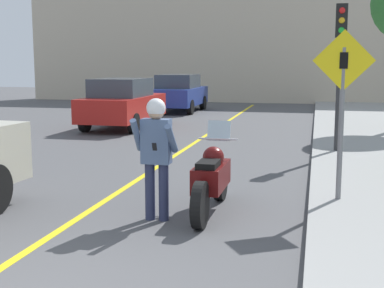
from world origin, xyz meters
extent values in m
cube|color=yellow|center=(-0.60, 6.00, 0.00)|extent=(0.12, 36.00, 0.01)
cube|color=beige|center=(0.00, 26.00, 3.13)|extent=(28.00, 1.20, 6.26)
cylinder|color=black|center=(1.20, 2.67, 0.32)|extent=(0.14, 0.65, 0.65)
cylinder|color=black|center=(1.20, 4.23, 0.32)|extent=(0.14, 0.65, 0.65)
cube|color=#510C0C|center=(1.20, 3.45, 0.55)|extent=(0.40, 1.07, 0.36)
sphere|color=#510C0C|center=(1.20, 3.60, 0.81)|extent=(0.32, 0.32, 0.32)
cube|color=black|center=(1.20, 3.21, 0.77)|extent=(0.28, 0.48, 0.10)
cylinder|color=silver|center=(1.20, 3.98, 1.03)|extent=(0.62, 0.03, 0.03)
cube|color=silver|center=(1.20, 4.05, 1.15)|extent=(0.36, 0.12, 0.31)
cylinder|color=#282D4C|center=(0.42, 2.93, 0.41)|extent=(0.14, 0.14, 0.81)
cylinder|color=#282D4C|center=(0.62, 2.93, 0.41)|extent=(0.14, 0.14, 0.81)
cube|color=slate|center=(0.52, 2.93, 1.12)|extent=(0.40, 0.22, 0.62)
cylinder|color=slate|center=(0.27, 2.83, 1.22)|extent=(0.09, 0.38, 0.49)
cylinder|color=slate|center=(0.77, 2.81, 1.19)|extent=(0.09, 0.44, 0.44)
sphere|color=tan|center=(0.52, 2.93, 1.54)|extent=(0.22, 0.22, 0.22)
sphere|color=white|center=(0.52, 2.93, 1.59)|extent=(0.27, 0.27, 0.27)
cube|color=black|center=(0.58, 2.65, 1.09)|extent=(0.06, 0.05, 0.11)
cylinder|color=slate|center=(3.03, 4.21, 1.28)|extent=(0.08, 0.08, 2.29)
cube|color=yellow|center=(3.03, 4.19, 2.23)|extent=(0.91, 0.02, 0.91)
cube|color=black|center=(3.03, 4.17, 2.23)|extent=(0.12, 0.01, 0.24)
cylinder|color=#2D2D30|center=(3.16, 8.92, 1.83)|extent=(0.12, 0.12, 3.40)
cube|color=black|center=(3.16, 8.90, 3.15)|extent=(0.26, 0.22, 0.76)
sphere|color=red|center=(3.16, 8.78, 3.37)|extent=(0.14, 0.14, 0.14)
sphere|color=gold|center=(3.16, 8.78, 3.15)|extent=(0.14, 0.14, 0.14)
sphere|color=green|center=(3.16, 8.78, 2.93)|extent=(0.14, 0.14, 0.14)
cylinder|color=black|center=(-4.56, 14.33, 0.32)|extent=(0.22, 0.64, 0.64)
cylinder|color=black|center=(-2.91, 14.33, 0.32)|extent=(0.22, 0.64, 0.64)
cylinder|color=black|center=(-4.56, 11.72, 0.32)|extent=(0.22, 0.64, 0.64)
cylinder|color=black|center=(-2.91, 11.72, 0.32)|extent=(0.22, 0.64, 0.64)
cube|color=#B21E19|center=(-3.73, 13.03, 0.70)|extent=(1.80, 4.20, 0.76)
cube|color=#38424C|center=(-3.73, 12.86, 1.38)|extent=(1.58, 2.18, 0.60)
cylinder|color=black|center=(-4.26, 20.71, 0.32)|extent=(0.22, 0.64, 0.64)
cylinder|color=black|center=(-2.60, 20.71, 0.32)|extent=(0.22, 0.64, 0.64)
cylinder|color=black|center=(-4.26, 18.11, 0.32)|extent=(0.22, 0.64, 0.64)
cylinder|color=black|center=(-2.60, 18.11, 0.32)|extent=(0.22, 0.64, 0.64)
cube|color=navy|center=(-3.43, 19.41, 0.70)|extent=(1.80, 4.20, 0.76)
cube|color=#38424C|center=(-3.43, 19.24, 1.38)|extent=(1.58, 2.18, 0.60)
camera|label=1|loc=(2.67, -4.08, 2.20)|focal=50.00mm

